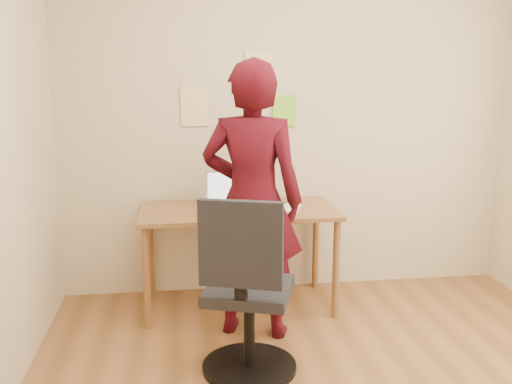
{
  "coord_description": "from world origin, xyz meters",
  "views": [
    {
      "loc": [
        -0.84,
        -2.58,
        1.69
      ],
      "look_at": [
        -0.36,
        0.95,
        0.95
      ],
      "focal_mm": 40.0,
      "sensor_mm": 36.0,
      "label": 1
    }
  ],
  "objects": [
    {
      "name": "office_chair",
      "position": [
        -0.49,
        0.38,
        0.45
      ],
      "size": [
        0.59,
        0.6,
        1.06
      ],
      "rotation": [
        0.0,
        0.0,
        -0.32
      ],
      "color": "black",
      "rests_on": "ground"
    },
    {
      "name": "paper_sheet",
      "position": [
        -0.09,
        1.35,
        0.74
      ],
      "size": [
        0.27,
        0.32,
        0.0
      ],
      "primitive_type": "cube",
      "rotation": [
        0.0,
        0.0,
        -0.33
      ],
      "color": "white",
      "rests_on": "desk"
    },
    {
      "name": "phone",
      "position": [
        -0.13,
        1.17,
        0.75
      ],
      "size": [
        0.11,
        0.15,
        0.01
      ],
      "rotation": [
        0.0,
        0.0,
        0.36
      ],
      "color": "black",
      "rests_on": "desk"
    },
    {
      "name": "room",
      "position": [
        0.0,
        0.0,
        1.35
      ],
      "size": [
        3.58,
        3.58,
        2.78
      ],
      "color": "brown",
      "rests_on": "ground"
    },
    {
      "name": "desk",
      "position": [
        -0.43,
        1.38,
        0.65
      ],
      "size": [
        1.4,
        0.7,
        0.74
      ],
      "color": "brown",
      "rests_on": "ground"
    },
    {
      "name": "person",
      "position": [
        -0.39,
        0.94,
        0.9
      ],
      "size": [
        0.75,
        0.61,
        1.79
      ],
      "primitive_type": "imported",
      "rotation": [
        0.0,
        0.0,
        2.83
      ],
      "color": "#3E0810",
      "rests_on": "ground"
    },
    {
      "name": "wall_note_right",
      "position": [
        -0.04,
        1.74,
        1.41
      ],
      "size": [
        0.18,
        0.0,
        0.24
      ],
      "primitive_type": "cube",
      "color": "#8DD42F",
      "rests_on": "room"
    },
    {
      "name": "wall_note_left",
      "position": [
        -0.72,
        1.74,
        1.46
      ],
      "size": [
        0.21,
        0.0,
        0.3
      ],
      "primitive_type": "cube",
      "color": "#FBD496",
      "rests_on": "room"
    },
    {
      "name": "laptop",
      "position": [
        -0.49,
        1.44,
        0.79
      ],
      "size": [
        0.38,
        0.34,
        0.25
      ],
      "rotation": [
        0.0,
        0.0,
        -0.08
      ],
      "color": "silver",
      "rests_on": "desk"
    },
    {
      "name": "wall_note_mid",
      "position": [
        -0.23,
        1.74,
        1.71
      ],
      "size": [
        0.21,
        0.0,
        0.3
      ],
      "primitive_type": "cube",
      "color": "#FBD496",
      "rests_on": "room"
    }
  ]
}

